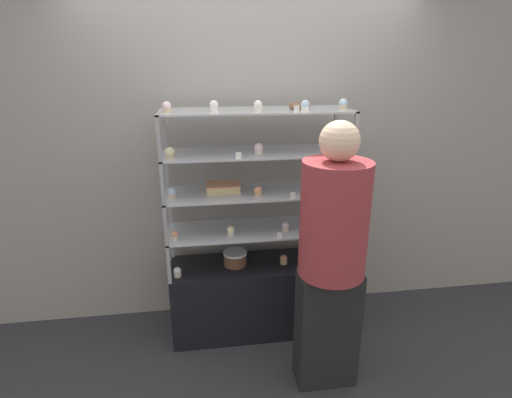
{
  "coord_description": "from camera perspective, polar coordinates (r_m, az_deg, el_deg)",
  "views": [
    {
      "loc": [
        -0.39,
        -2.67,
        2.01
      ],
      "look_at": [
        0.0,
        0.0,
        1.09
      ],
      "focal_mm": 28.0,
      "sensor_mm": 36.0,
      "label": 1
    }
  ],
  "objects": [
    {
      "name": "display_riser_upper",
      "position": [
        2.77,
        -0.0,
        6.38
      ],
      "size": [
        1.28,
        0.43,
        0.29
      ],
      "color": "#99999E",
      "rests_on": "display_riser_middle"
    },
    {
      "name": "cupcake_14",
      "position": [
        2.63,
        -6.04,
        13.07
      ],
      "size": [
        0.06,
        0.06,
        0.07
      ],
      "color": "white",
      "rests_on": "display_riser_top"
    },
    {
      "name": "price_tag_4",
      "position": [
        2.57,
        5.83,
        12.7
      ],
      "size": [
        0.04,
        0.0,
        0.04
      ],
      "color": "white",
      "rests_on": "display_riser_top"
    },
    {
      "name": "price_tag_1",
      "position": [
        2.78,
        3.39,
        -5.2
      ],
      "size": [
        0.04,
        0.0,
        0.04
      ],
      "color": "white",
      "rests_on": "display_riser_lower"
    },
    {
      "name": "cupcake_9",
      "position": [
        2.93,
        11.35,
        1.92
      ],
      "size": [
        0.06,
        0.06,
        0.07
      ],
      "color": "#CCB28C",
      "rests_on": "display_riser_middle"
    },
    {
      "name": "cupcake_0",
      "position": [
        2.93,
        -11.14,
        -10.21
      ],
      "size": [
        0.05,
        0.05,
        0.07
      ],
      "color": "beige",
      "rests_on": "display_base"
    },
    {
      "name": "display_base",
      "position": [
        3.21,
        -0.0,
        -13.67
      ],
      "size": [
        1.28,
        0.43,
        0.57
      ],
      "color": "black",
      "rests_on": "ground_plane"
    },
    {
      "name": "cupcake_15",
      "position": [
        2.63,
        0.33,
        13.17
      ],
      "size": [
        0.06,
        0.06,
        0.07
      ],
      "color": "beige",
      "rests_on": "display_riser_top"
    },
    {
      "name": "cupcake_7",
      "position": [
        2.76,
        -11.88,
        0.84
      ],
      "size": [
        0.06,
        0.06,
        0.07
      ],
      "color": "#CCB28C",
      "rests_on": "display_riser_middle"
    },
    {
      "name": "cupcake_17",
      "position": [
        2.81,
        12.32,
        13.13
      ],
      "size": [
        0.06,
        0.06,
        0.07
      ],
      "color": "#CCB28C",
      "rests_on": "display_riser_top"
    },
    {
      "name": "price_tag_2",
      "position": [
        2.69,
        5.3,
        0.49
      ],
      "size": [
        0.04,
        0.0,
        0.04
      ],
      "color": "white",
      "rests_on": "display_riser_middle"
    },
    {
      "name": "display_riser_top",
      "position": [
        2.72,
        -0.0,
        12.28
      ],
      "size": [
        1.28,
        0.43,
        0.29
      ],
      "color": "#99999E",
      "rests_on": "display_riser_upper"
    },
    {
      "name": "customer_figure",
      "position": [
        2.46,
        10.77,
        -7.83
      ],
      "size": [
        0.4,
        0.4,
        1.72
      ],
      "color": "black",
      "rests_on": "ground_plane"
    },
    {
      "name": "cupcake_16",
      "position": [
        2.67,
        7.02,
        13.12
      ],
      "size": [
        0.06,
        0.06,
        0.07
      ],
      "color": "white",
      "rests_on": "display_riser_top"
    },
    {
      "name": "sheet_cake_frosted",
      "position": [
        2.84,
        -4.74,
        1.65
      ],
      "size": [
        0.24,
        0.18,
        0.06
      ],
      "color": "#DBBC84",
      "rests_on": "display_riser_middle"
    },
    {
      "name": "layer_cake_centerpiece",
      "position": [
        3.01,
        -2.98,
        -8.48
      ],
      "size": [
        0.18,
        0.18,
        0.11
      ],
      "color": "brown",
      "rests_on": "display_base"
    },
    {
      "name": "cupcake_5",
      "position": [
        2.89,
        4.22,
        -3.96
      ],
      "size": [
        0.05,
        0.05,
        0.07
      ],
      "color": "beige",
      "rests_on": "display_riser_lower"
    },
    {
      "name": "display_riser_middle",
      "position": [
        2.84,
        -0.0,
        0.74
      ],
      "size": [
        1.28,
        0.43,
        0.29
      ],
      "color": "#99999E",
      "rests_on": "display_riser_lower"
    },
    {
      "name": "cupcake_3",
      "position": [
        2.8,
        -11.55,
        -5.13
      ],
      "size": [
        0.05,
        0.05,
        0.07
      ],
      "color": "beige",
      "rests_on": "display_riser_lower"
    },
    {
      "name": "cupcake_2",
      "position": [
        3.09,
        10.92,
        -8.57
      ],
      "size": [
        0.05,
        0.05,
        0.07
      ],
      "color": "#CCB28C",
      "rests_on": "display_base"
    },
    {
      "name": "cupcake_11",
      "position": [
        2.7,
        0.37,
        7.18
      ],
      "size": [
        0.06,
        0.06,
        0.07
      ],
      "color": "beige",
      "rests_on": "display_riser_upper"
    },
    {
      "name": "ground_plane",
      "position": [
        3.37,
        -0.0,
        -17.76
      ],
      "size": [
        20.0,
        20.0,
        0.0
      ],
      "primitive_type": "plane",
      "color": "#2D2D33"
    },
    {
      "name": "cupcake_6",
      "position": [
        3.02,
        11.4,
        -3.29
      ],
      "size": [
        0.05,
        0.05,
        0.07
      ],
      "color": "#CCB28C",
      "rests_on": "display_riser_lower"
    },
    {
      "name": "cupcake_4",
      "position": [
        2.82,
        -3.62,
        -4.54
      ],
      "size": [
        0.05,
        0.05,
        0.07
      ],
      "color": "beige",
      "rests_on": "display_riser_lower"
    },
    {
      "name": "price_tag_3",
      "position": [
        2.55,
        -2.5,
        6.23
      ],
      "size": [
        0.04,
        0.0,
        0.04
      ],
      "color": "white",
      "rests_on": "display_riser_upper"
    },
    {
      "name": "cupcake_13",
      "position": [
        2.61,
        -12.65,
        12.69
      ],
      "size": [
        0.06,
        0.06,
        0.07
      ],
      "color": "#CCB28C",
      "rests_on": "display_riser_top"
    },
    {
      "name": "cupcake_12",
      "position": [
        2.78,
        12.06,
        7.12
      ],
      "size": [
        0.06,
        0.06,
        0.07
      ],
      "color": "#CCB28C",
      "rests_on": "display_riser_upper"
    },
    {
      "name": "cupcake_8",
      "position": [
        2.74,
        0.21,
        1.09
      ],
      "size": [
        0.06,
        0.06,
        0.07
      ],
      "color": "#CCB28C",
      "rests_on": "display_riser_middle"
    },
    {
      "name": "cupcake_1",
      "position": [
        3.05,
        3.97,
        -8.62
      ],
      "size": [
        0.05,
        0.05,
        0.07
      ],
      "color": "#CCB28C",
      "rests_on": "display_base"
    },
    {
      "name": "donut_glazed",
      "position": [
        2.76,
        6.21,
        13.08
      ],
      "size": [
        0.14,
        0.14,
        0.04
      ],
      "color": "brown",
      "rests_on": "display_riser_top"
    },
    {
      "name": "cupcake_10",
      "position": [
        2.64,
        -12.19,
        6.47
      ],
      "size": [
        0.06,
        0.06,
        0.07
      ],
      "color": "#CCB28C",
      "rests_on": "display_riser_upper"
    },
    {
      "name": "back_wall",
      "position": [
        3.14,
        -0.94,
        5.81
      ],
      "size": [
        8.0,
        0.05,
        2.6
      ],
      "color": "gray",
      "rests_on": "ground_plane"
    },
    {
      "name": "price_tag_0",
      "position": [
        2.94,
        6.97,
        -10.04
      ],
      "size": [
        0.04,
        0.0,
        0.04
      ],
      "color": "white",
      "rests_on": "display_base"
    },
    {
      "name": "display_riser_lower",
      "position": [
        2.94,
        -0.0,
        -4.56
      ],
      "size": [
        1.28,
        0.43,
        0.29
      ],
      "color": "#99999E",
      "rests_on": "display_base"
    }
  ]
}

